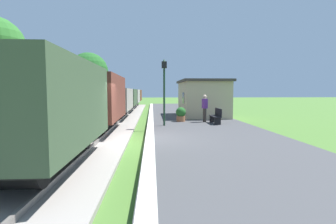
# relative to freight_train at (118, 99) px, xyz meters

# --- Properties ---
(ground_plane) EXTENTS (160.00, 160.00, 0.00)m
(ground_plane) POSITION_rel_freight_train_xyz_m (2.40, -11.60, -1.51)
(ground_plane) COLOR #47702D
(platform_slab) EXTENTS (6.00, 60.00, 0.25)m
(platform_slab) POSITION_rel_freight_train_xyz_m (5.60, -11.60, -1.38)
(platform_slab) COLOR #424244
(platform_slab) RESTS_ON ground
(platform_edge_stripe) EXTENTS (0.36, 60.00, 0.01)m
(platform_edge_stripe) POSITION_rel_freight_train_xyz_m (2.80, -11.60, -1.25)
(platform_edge_stripe) COLOR silver
(platform_edge_stripe) RESTS_ON platform_slab
(track_ballast) EXTENTS (3.80, 60.00, 0.12)m
(track_ballast) POSITION_rel_freight_train_xyz_m (-0.00, -11.60, -1.45)
(track_ballast) COLOR gray
(track_ballast) RESTS_ON ground
(rail_near) EXTENTS (0.07, 60.00, 0.14)m
(rail_near) POSITION_rel_freight_train_xyz_m (0.72, -11.60, -1.32)
(rail_near) COLOR slate
(rail_near) RESTS_ON track_ballast
(rail_far) EXTENTS (0.07, 60.00, 0.14)m
(rail_far) POSITION_rel_freight_train_xyz_m (-0.72, -11.60, -1.32)
(rail_far) COLOR slate
(rail_far) RESTS_ON track_ballast
(freight_train) EXTENTS (2.50, 39.20, 2.72)m
(freight_train) POSITION_rel_freight_train_xyz_m (0.00, 0.00, 0.00)
(freight_train) COLOR #384C33
(freight_train) RESTS_ON rail_near
(station_hut) EXTENTS (3.50, 5.80, 2.78)m
(station_hut) POSITION_rel_freight_train_xyz_m (6.80, -2.05, 0.15)
(station_hut) COLOR tan
(station_hut) RESTS_ON platform_slab
(bench_near_hut) EXTENTS (0.42, 1.50, 0.91)m
(bench_near_hut) POSITION_rel_freight_train_xyz_m (6.72, -6.97, -0.78)
(bench_near_hut) COLOR black
(bench_near_hut) RESTS_ON platform_slab
(bench_down_platform) EXTENTS (0.42, 1.50, 0.91)m
(bench_down_platform) POSITION_rel_freight_train_xyz_m (6.72, 2.11, -0.78)
(bench_down_platform) COLOR black
(bench_down_platform) RESTS_ON platform_slab
(person_waiting) EXTENTS (0.32, 0.43, 1.71)m
(person_waiting) POSITION_rel_freight_train_xyz_m (6.19, -6.11, -0.32)
(person_waiting) COLOR #38332D
(person_waiting) RESTS_ON platform_slab
(potted_planter) EXTENTS (0.64, 0.64, 0.92)m
(potted_planter) POSITION_rel_freight_train_xyz_m (4.73, -5.73, -0.78)
(potted_planter) COLOR #9E6642
(potted_planter) RESTS_ON platform_slab
(lamp_post_near) EXTENTS (0.28, 0.28, 3.70)m
(lamp_post_near) POSITION_rel_freight_train_xyz_m (3.57, -7.71, 1.30)
(lamp_post_near) COLOR #193823
(lamp_post_near) RESTS_ON platform_slab
(tree_trackside_far) EXTENTS (4.57, 4.57, 6.26)m
(tree_trackside_far) POSITION_rel_freight_train_xyz_m (-7.29, -3.15, 2.46)
(tree_trackside_far) COLOR #4C3823
(tree_trackside_far) RESTS_ON ground
(tree_field_left) EXTENTS (4.04, 4.04, 6.18)m
(tree_field_left) POSITION_rel_freight_train_xyz_m (-3.69, 5.77, 2.64)
(tree_field_left) COLOR #4C3823
(tree_field_left) RESTS_ON ground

